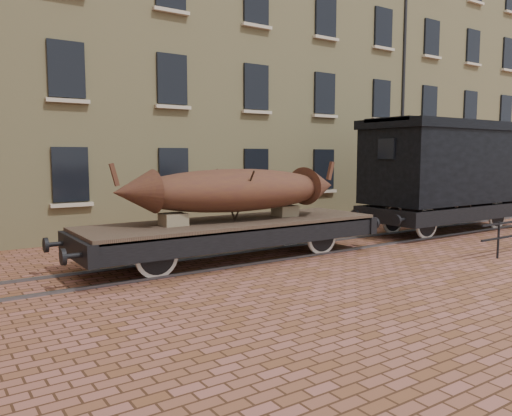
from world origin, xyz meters
TOP-DOWN VIEW (x-y plane):
  - ground at (0.00, 0.00)m, footprint 90.00×90.00m
  - warehouse_cream at (3.00, 9.99)m, footprint 40.00×10.19m
  - rail_track at (0.00, 0.00)m, footprint 30.00×1.52m
  - flatcar_wagon at (-3.10, -0.00)m, footprint 9.12×2.47m
  - iron_boat at (-3.05, -0.00)m, footprint 6.44×2.29m
  - goods_van at (6.14, -0.00)m, footprint 7.77×2.83m

SIDE VIEW (x-z plane):
  - ground at x=0.00m, z-range 0.00..0.00m
  - rail_track at x=0.00m, z-range 0.00..0.06m
  - flatcar_wagon at x=-3.10m, z-range 0.17..1.55m
  - iron_boat at x=-3.05m, z-range 1.11..2.66m
  - goods_van at x=6.14m, z-range 0.51..4.53m
  - warehouse_cream at x=3.00m, z-range 0.00..14.00m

